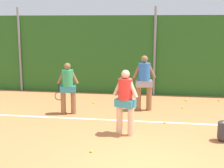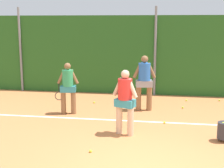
{
  "view_description": "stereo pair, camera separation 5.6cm",
  "coord_description": "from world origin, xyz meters",
  "px_view_note": "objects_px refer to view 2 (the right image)",
  "views": [
    {
      "loc": [
        0.21,
        -6.1,
        2.99
      ],
      "look_at": [
        -1.22,
        3.44,
        1.1
      ],
      "focal_mm": 51.18,
      "sensor_mm": 36.0,
      "label": 1
    },
    {
      "loc": [
        0.27,
        -6.09,
        2.99
      ],
      "look_at": [
        -1.22,
        3.44,
        1.1
      ],
      "focal_mm": 51.18,
      "sensor_mm": 36.0,
      "label": 2
    }
  ],
  "objects_px": {
    "player_foreground_near": "(125,99)",
    "tennis_ball_5": "(164,122)",
    "player_midcourt": "(68,86)",
    "tennis_ball_11": "(219,100)",
    "tennis_ball_4": "(91,151)",
    "tennis_ball_0": "(186,100)",
    "tennis_ball_6": "(94,102)",
    "tennis_ball_9": "(183,107)",
    "player_backcourt_far": "(144,80)"
  },
  "relations": [
    {
      "from": "player_backcourt_far",
      "to": "tennis_ball_4",
      "type": "relative_size",
      "value": 28.56
    },
    {
      "from": "player_midcourt",
      "to": "player_backcourt_far",
      "type": "distance_m",
      "value": 2.56
    },
    {
      "from": "tennis_ball_0",
      "to": "player_foreground_near",
      "type": "bearing_deg",
      "value": -115.48
    },
    {
      "from": "tennis_ball_6",
      "to": "tennis_ball_11",
      "type": "bearing_deg",
      "value": 12.86
    },
    {
      "from": "player_midcourt",
      "to": "tennis_ball_11",
      "type": "relative_size",
      "value": 25.63
    },
    {
      "from": "tennis_ball_0",
      "to": "tennis_ball_9",
      "type": "relative_size",
      "value": 1.0
    },
    {
      "from": "tennis_ball_11",
      "to": "tennis_ball_6",
      "type": "bearing_deg",
      "value": -167.14
    },
    {
      "from": "player_foreground_near",
      "to": "tennis_ball_11",
      "type": "distance_m",
      "value": 5.34
    },
    {
      "from": "player_foreground_near",
      "to": "player_midcourt",
      "type": "relative_size",
      "value": 1.04
    },
    {
      "from": "player_foreground_near",
      "to": "tennis_ball_0",
      "type": "xyz_separation_m",
      "value": [
        1.91,
        4.01,
        -0.96
      ]
    },
    {
      "from": "tennis_ball_0",
      "to": "tennis_ball_11",
      "type": "bearing_deg",
      "value": 8.59
    },
    {
      "from": "player_midcourt",
      "to": "tennis_ball_9",
      "type": "bearing_deg",
      "value": -171.03
    },
    {
      "from": "player_midcourt",
      "to": "tennis_ball_11",
      "type": "bearing_deg",
      "value": -163.53
    },
    {
      "from": "player_foreground_near",
      "to": "tennis_ball_5",
      "type": "bearing_deg",
      "value": -112.02
    },
    {
      "from": "player_midcourt",
      "to": "tennis_ball_0",
      "type": "xyz_separation_m",
      "value": [
        3.98,
        2.34,
        -0.91
      ]
    },
    {
      "from": "tennis_ball_0",
      "to": "tennis_ball_4",
      "type": "bearing_deg",
      "value": -115.56
    },
    {
      "from": "tennis_ball_5",
      "to": "tennis_ball_6",
      "type": "xyz_separation_m",
      "value": [
        -2.58,
        2.02,
        0.0
      ]
    },
    {
      "from": "player_midcourt",
      "to": "tennis_ball_5",
      "type": "distance_m",
      "value": 3.31
    },
    {
      "from": "player_backcourt_far",
      "to": "tennis_ball_5",
      "type": "height_order",
      "value": "player_backcourt_far"
    },
    {
      "from": "player_foreground_near",
      "to": "tennis_ball_0",
      "type": "bearing_deg",
      "value": -93.8
    },
    {
      "from": "player_backcourt_far",
      "to": "tennis_ball_0",
      "type": "bearing_deg",
      "value": 36.03
    },
    {
      "from": "player_backcourt_far",
      "to": "tennis_ball_9",
      "type": "bearing_deg",
      "value": 9.58
    },
    {
      "from": "player_foreground_near",
      "to": "tennis_ball_6",
      "type": "xyz_separation_m",
      "value": [
        -1.51,
        3.13,
        -0.96
      ]
    },
    {
      "from": "player_foreground_near",
      "to": "tennis_ball_9",
      "type": "xyz_separation_m",
      "value": [
        1.71,
        2.92,
        -0.96
      ]
    },
    {
      "from": "tennis_ball_0",
      "to": "tennis_ball_4",
      "type": "relative_size",
      "value": 1.0
    },
    {
      "from": "player_midcourt",
      "to": "tennis_ball_5",
      "type": "xyz_separation_m",
      "value": [
        3.13,
        -0.56,
        -0.91
      ]
    },
    {
      "from": "tennis_ball_5",
      "to": "tennis_ball_9",
      "type": "xyz_separation_m",
      "value": [
        0.64,
        1.81,
        0.0
      ]
    },
    {
      "from": "player_midcourt",
      "to": "tennis_ball_11",
      "type": "distance_m",
      "value": 5.88
    },
    {
      "from": "player_midcourt",
      "to": "tennis_ball_9",
      "type": "height_order",
      "value": "player_midcourt"
    },
    {
      "from": "player_foreground_near",
      "to": "player_backcourt_far",
      "type": "relative_size",
      "value": 0.93
    },
    {
      "from": "player_foreground_near",
      "to": "tennis_ball_5",
      "type": "height_order",
      "value": "player_foreground_near"
    },
    {
      "from": "player_foreground_near",
      "to": "tennis_ball_0",
      "type": "relative_size",
      "value": 26.68
    },
    {
      "from": "tennis_ball_11",
      "to": "tennis_ball_5",
      "type": "bearing_deg",
      "value": -124.2
    },
    {
      "from": "player_foreground_near",
      "to": "tennis_ball_6",
      "type": "relative_size",
      "value": 26.68
    },
    {
      "from": "player_backcourt_far",
      "to": "tennis_ball_0",
      "type": "distance_m",
      "value": 2.41
    },
    {
      "from": "tennis_ball_5",
      "to": "tennis_ball_9",
      "type": "distance_m",
      "value": 1.92
    },
    {
      "from": "tennis_ball_11",
      "to": "tennis_ball_0",
      "type": "bearing_deg",
      "value": -171.41
    },
    {
      "from": "tennis_ball_0",
      "to": "tennis_ball_6",
      "type": "height_order",
      "value": "same"
    },
    {
      "from": "player_backcourt_far",
      "to": "tennis_ball_5",
      "type": "relative_size",
      "value": 28.56
    },
    {
      "from": "player_midcourt",
      "to": "tennis_ball_6",
      "type": "xyz_separation_m",
      "value": [
        0.55,
        1.46,
        -0.91
      ]
    },
    {
      "from": "player_foreground_near",
      "to": "tennis_ball_6",
      "type": "bearing_deg",
      "value": -42.52
    },
    {
      "from": "tennis_ball_4",
      "to": "tennis_ball_11",
      "type": "height_order",
      "value": "same"
    },
    {
      "from": "player_midcourt",
      "to": "tennis_ball_9",
      "type": "distance_m",
      "value": 4.08
    },
    {
      "from": "tennis_ball_11",
      "to": "player_midcourt",
      "type": "bearing_deg",
      "value": -154.2
    },
    {
      "from": "player_foreground_near",
      "to": "tennis_ball_4",
      "type": "distance_m",
      "value": 1.77
    },
    {
      "from": "player_backcourt_far",
      "to": "tennis_ball_4",
      "type": "xyz_separation_m",
      "value": [
        -1.01,
        -3.81,
        -1.03
      ]
    },
    {
      "from": "player_foreground_near",
      "to": "tennis_ball_4",
      "type": "height_order",
      "value": "player_foreground_near"
    },
    {
      "from": "player_backcourt_far",
      "to": "tennis_ball_6",
      "type": "distance_m",
      "value": 2.24
    },
    {
      "from": "player_backcourt_far",
      "to": "tennis_ball_6",
      "type": "height_order",
      "value": "player_backcourt_far"
    },
    {
      "from": "tennis_ball_4",
      "to": "player_backcourt_far",
      "type": "bearing_deg",
      "value": 75.11
    }
  ]
}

